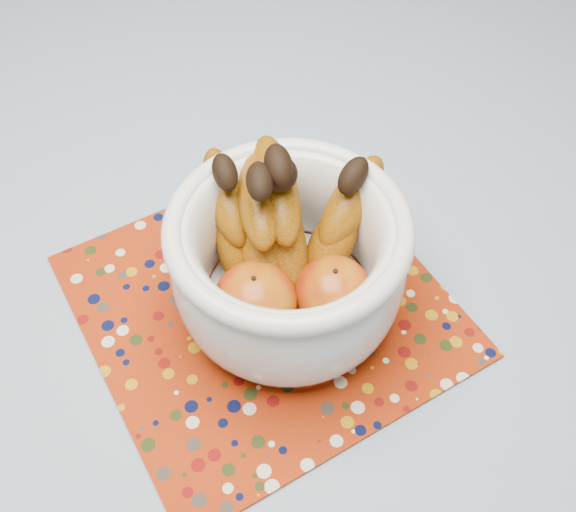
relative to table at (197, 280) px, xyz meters
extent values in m
plane|color=#2D2826|center=(0.00, 0.00, -0.67)|extent=(4.00, 4.00, 0.00)
cube|color=brown|center=(0.00, 0.00, 0.06)|extent=(1.20, 1.20, 0.04)
cylinder|color=brown|center=(0.53, 0.53, -0.32)|extent=(0.06, 0.06, 0.71)
cube|color=slate|center=(0.00, 0.00, 0.08)|extent=(1.32, 1.32, 0.01)
cube|color=#942508|center=(0.09, -0.10, 0.09)|extent=(0.51, 0.51, 0.00)
cylinder|color=white|center=(0.11, -0.11, 0.10)|extent=(0.12, 0.12, 0.01)
cylinder|color=white|center=(0.11, -0.11, 0.11)|extent=(0.18, 0.18, 0.01)
torus|color=white|center=(0.11, -0.11, 0.23)|extent=(0.24, 0.24, 0.02)
ellipsoid|color=maroon|center=(0.08, -0.14, 0.15)|extent=(0.09, 0.09, 0.08)
ellipsoid|color=maroon|center=(0.16, -0.14, 0.15)|extent=(0.08, 0.08, 0.07)
sphere|color=black|center=(0.11, -0.06, 0.25)|extent=(0.04, 0.04, 0.04)
camera|label=1|loc=(0.09, -0.53, 0.72)|focal=42.00mm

